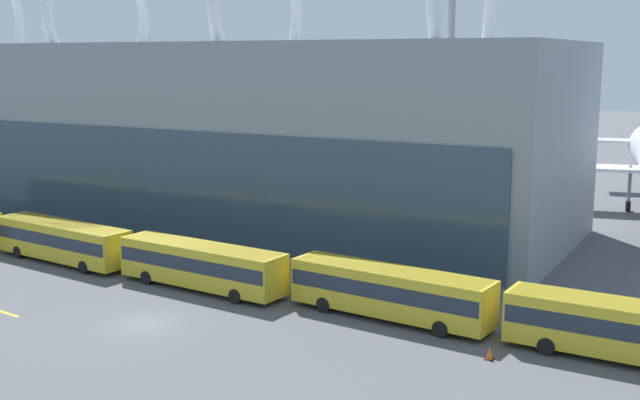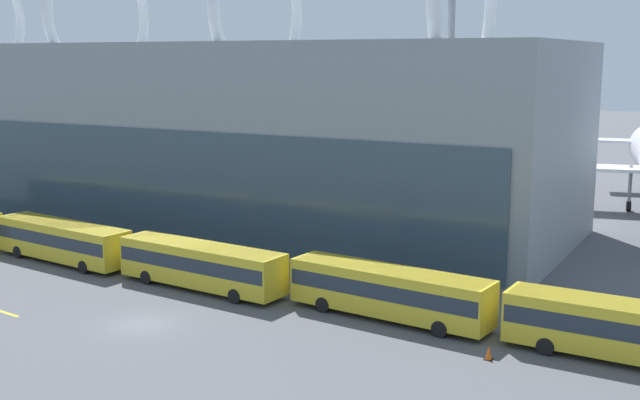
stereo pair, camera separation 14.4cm
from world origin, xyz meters
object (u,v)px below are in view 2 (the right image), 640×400
at_px(shuttle_bus_2, 201,263).
at_px(traffic_cone_0, 489,353).
at_px(shuttle_bus_3, 389,290).
at_px(shuttle_bus_4, 631,329).
at_px(shuttle_bus_1, 63,239).
at_px(airliner_at_gate_near, 191,144).
at_px(floodlight_mast, 450,60).

height_order(shuttle_bus_2, traffic_cone_0, shuttle_bus_2).
distance_m(shuttle_bus_3, shuttle_bus_4, 14.23).
distance_m(shuttle_bus_1, shuttle_bus_3, 28.44).
distance_m(airliner_at_gate_near, shuttle_bus_3, 60.68).
bearing_deg(shuttle_bus_2, floodlight_mast, 58.02).
relative_size(shuttle_bus_2, traffic_cone_0, 17.37).
bearing_deg(airliner_at_gate_near, shuttle_bus_2, 35.54).
height_order(shuttle_bus_2, shuttle_bus_3, same).
height_order(floodlight_mast, traffic_cone_0, floodlight_mast).
height_order(shuttle_bus_2, shuttle_bus_4, same).
bearing_deg(traffic_cone_0, shuttle_bus_3, 153.83).
distance_m(shuttle_bus_1, traffic_cone_0, 36.22).
distance_m(shuttle_bus_2, traffic_cone_0, 22.05).
bearing_deg(shuttle_bus_3, traffic_cone_0, -20.69).
bearing_deg(shuttle_bus_3, shuttle_bus_2, -172.65).
relative_size(shuttle_bus_2, shuttle_bus_3, 1.00).
relative_size(shuttle_bus_2, shuttle_bus_4, 1.01).
bearing_deg(shuttle_bus_3, shuttle_bus_1, -175.00).
bearing_deg(shuttle_bus_1, airliner_at_gate_near, 120.58).
distance_m(shuttle_bus_4, floodlight_mast, 26.91).
xyz_separation_m(airliner_at_gate_near, shuttle_bus_1, (17.66, -39.11, -3.02)).
height_order(airliner_at_gate_near, traffic_cone_0, airliner_at_gate_near).
height_order(shuttle_bus_1, floodlight_mast, floodlight_mast).
distance_m(airliner_at_gate_near, traffic_cone_0, 68.92).
distance_m(shuttle_bus_2, shuttle_bus_4, 28.44).
relative_size(shuttle_bus_2, floodlight_mast, 0.59).
relative_size(airliner_at_gate_near, floodlight_mast, 1.71).
bearing_deg(shuttle_bus_1, floodlight_mast, 36.78).
relative_size(floodlight_mast, traffic_cone_0, 29.45).
relative_size(shuttle_bus_1, shuttle_bus_2, 1.00).
bearing_deg(shuttle_bus_3, shuttle_bus_4, 3.77).
bearing_deg(shuttle_bus_2, shuttle_bus_4, 4.83).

